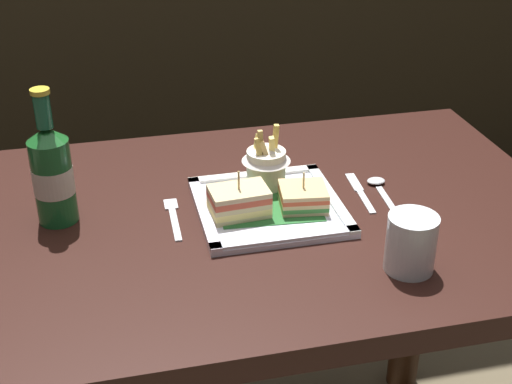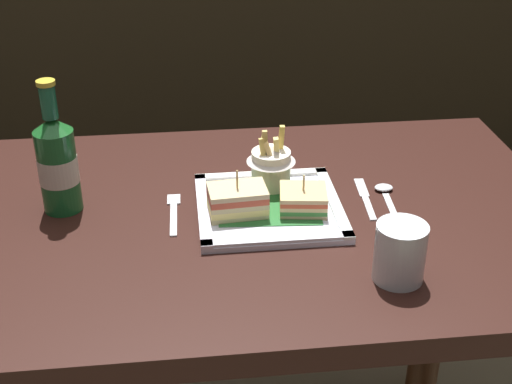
# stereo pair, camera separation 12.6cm
# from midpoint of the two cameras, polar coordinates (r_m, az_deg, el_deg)

# --- Properties ---
(dining_table) EXTENTS (1.18, 0.74, 0.78)m
(dining_table) POSITION_cam_midpoint_polar(r_m,az_deg,el_deg) (1.36, -3.64, -7.33)
(dining_table) COLOR black
(dining_table) RESTS_ON ground_plane
(square_plate) EXTENTS (0.26, 0.26, 0.02)m
(square_plate) POSITION_cam_midpoint_polar(r_m,az_deg,el_deg) (1.28, -1.80, -1.26)
(square_plate) COLOR silver
(square_plate) RESTS_ON dining_table
(sandwich_half_left) EXTENTS (0.11, 0.08, 0.08)m
(sandwich_half_left) POSITION_cam_midpoint_polar(r_m,az_deg,el_deg) (1.25, -4.27, -0.85)
(sandwich_half_left) COLOR #D6C282
(sandwich_half_left) RESTS_ON square_plate
(sandwich_half_right) EXTENTS (0.09, 0.09, 0.07)m
(sandwich_half_right) POSITION_cam_midpoint_polar(r_m,az_deg,el_deg) (1.27, 0.94, -0.49)
(sandwich_half_right) COLOR tan
(sandwich_half_right) RESTS_ON square_plate
(fries_cup) EXTENTS (0.09, 0.09, 0.12)m
(fries_cup) POSITION_cam_midpoint_polar(r_m,az_deg,el_deg) (1.32, -1.92, 2.37)
(fries_cup) COLOR white
(fries_cup) RESTS_ON square_plate
(beer_bottle) EXTENTS (0.07, 0.07, 0.24)m
(beer_bottle) POSITION_cam_midpoint_polar(r_m,az_deg,el_deg) (1.28, -18.69, 1.37)
(beer_bottle) COLOR #195F2C
(beer_bottle) RESTS_ON dining_table
(water_glass) EXTENTS (0.08, 0.08, 0.09)m
(water_glass) POSITION_cam_midpoint_polar(r_m,az_deg,el_deg) (1.12, 9.10, -4.42)
(water_glass) COLOR silver
(water_glass) RESTS_ON dining_table
(fork) EXTENTS (0.02, 0.15, 0.00)m
(fork) POSITION_cam_midpoint_polar(r_m,az_deg,el_deg) (1.28, -9.42, -2.01)
(fork) COLOR silver
(fork) RESTS_ON dining_table
(knife) EXTENTS (0.03, 0.16, 0.00)m
(knife) POSITION_cam_midpoint_polar(r_m,az_deg,el_deg) (1.35, 5.62, 0.02)
(knife) COLOR silver
(knife) RESTS_ON dining_table
(spoon) EXTENTS (0.04, 0.13, 0.01)m
(spoon) POSITION_cam_midpoint_polar(r_m,az_deg,el_deg) (1.37, 7.18, 0.44)
(spoon) COLOR silver
(spoon) RESTS_ON dining_table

